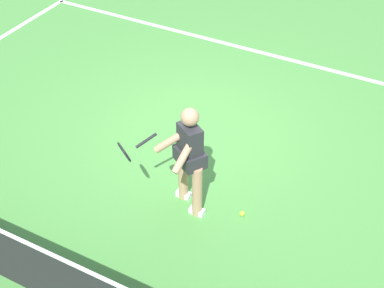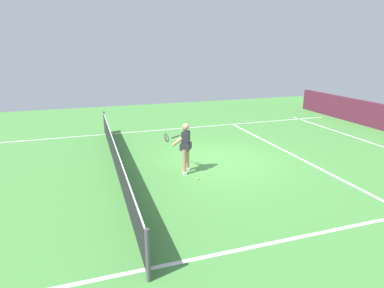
% 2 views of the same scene
% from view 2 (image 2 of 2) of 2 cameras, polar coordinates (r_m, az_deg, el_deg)
% --- Properties ---
extents(ground_plane, '(23.86, 23.86, 0.00)m').
position_cam_2_polar(ground_plane, '(11.13, 4.84, -2.95)').
color(ground_plane, '#4C9342').
extents(baseline_marking, '(10.60, 0.10, 0.01)m').
position_cam_2_polar(baseline_marking, '(14.97, 29.07, 0.14)').
color(baseline_marking, white).
rests_on(baseline_marking, ground).
extents(service_line_marking, '(9.60, 0.10, 0.01)m').
position_cam_2_polar(service_line_marking, '(12.42, 16.61, -1.47)').
color(service_line_marking, white).
rests_on(service_line_marking, ground).
extents(sideline_left_marking, '(0.10, 16.36, 0.01)m').
position_cam_2_polar(sideline_left_marking, '(7.39, 20.06, -14.77)').
color(sideline_left_marking, white).
rests_on(sideline_left_marking, ground).
extents(sideline_right_marking, '(0.10, 16.36, 0.01)m').
position_cam_2_polar(sideline_right_marking, '(15.46, -2.13, 2.76)').
color(sideline_right_marking, white).
rests_on(sideline_right_marking, ground).
extents(court_net, '(10.28, 0.08, 0.98)m').
position_cam_2_polar(court_net, '(10.18, -13.19, -2.53)').
color(court_net, '#4C4C51').
rests_on(court_net, ground).
extents(tennis_player, '(1.08, 0.78, 1.55)m').
position_cam_2_polar(tennis_player, '(9.85, -1.25, -0.32)').
color(tennis_player, tan).
rests_on(tennis_player, ground).
extents(tennis_ball_near, '(0.07, 0.07, 0.07)m').
position_cam_2_polar(tennis_ball_near, '(9.55, 1.01, -6.09)').
color(tennis_ball_near, '#D1E533').
rests_on(tennis_ball_near, ground).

